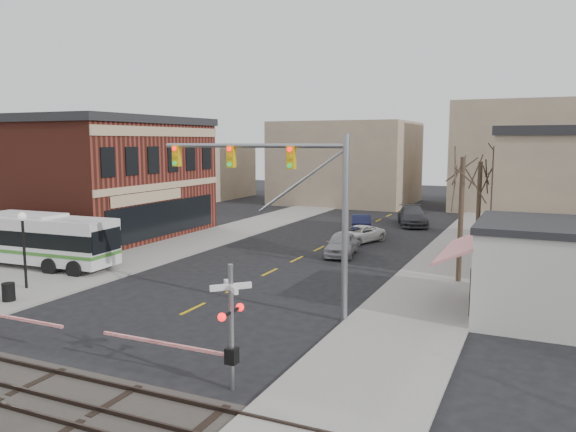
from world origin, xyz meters
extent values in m
plane|color=black|center=(0.00, 0.00, 0.00)|extent=(160.00, 160.00, 0.00)
cube|color=gray|center=(-9.50, 20.00, 0.06)|extent=(5.00, 60.00, 0.12)
cube|color=gray|center=(9.50, 20.00, 0.06)|extent=(5.00, 60.00, 0.12)
cube|color=#332D28|center=(0.00, -8.00, 0.03)|extent=(160.00, 5.00, 0.06)
cube|color=#2D231E|center=(0.00, -7.52, 0.12)|extent=(160.00, 0.08, 0.14)
cube|color=#2D231E|center=(0.00, -6.08, 0.12)|extent=(160.00, 0.08, 0.14)
cube|color=maroon|center=(-27.00, 16.00, 4.50)|extent=(30.00, 15.00, 9.00)
cube|color=#262628|center=(-27.00, 16.00, 9.30)|extent=(30.40, 15.40, 0.60)
cube|color=tan|center=(-11.95, 16.00, 4.30)|extent=(0.10, 15.00, 0.50)
cube|color=tan|center=(-11.95, 16.00, 8.40)|extent=(0.10, 15.00, 0.70)
cube|color=black|center=(-11.95, 16.00, 1.80)|extent=(0.08, 13.00, 2.60)
cube|color=red|center=(11.20, 7.00, 3.00)|extent=(1.68, 6.00, 0.87)
cylinder|color=#382B21|center=(10.50, 12.00, 3.50)|extent=(0.28, 0.28, 6.75)
cylinder|color=#382B21|center=(10.80, 18.00, 3.27)|extent=(0.28, 0.28, 6.30)
cylinder|color=#382B21|center=(11.00, 26.00, 3.72)|extent=(0.28, 0.28, 7.20)
cube|color=silver|center=(-14.34, 5.23, 1.80)|extent=(12.28, 3.24, 2.69)
cube|color=black|center=(-14.34, 5.23, 1.98)|extent=(12.32, 3.28, 0.91)
cube|color=#397B29|center=(-14.34, 5.23, 1.17)|extent=(12.32, 3.28, 0.20)
cylinder|color=black|center=(-14.34, 5.23, 0.51)|extent=(1.14, 2.68, 1.01)
cylinder|color=gray|center=(6.91, 3.27, 4.00)|extent=(0.28, 0.28, 8.00)
cylinder|color=gray|center=(2.40, 3.27, 7.50)|extent=(9.03, 0.20, 0.20)
cube|color=gold|center=(4.41, 3.27, 7.00)|extent=(0.35, 0.30, 1.00)
cube|color=gold|center=(1.41, 3.27, 7.00)|extent=(0.35, 0.30, 1.00)
cube|color=gold|center=(-1.59, 3.27, 7.00)|extent=(0.35, 0.30, 1.00)
cube|color=#FF0C0C|center=(-3.47, -4.75, 1.10)|extent=(5.00, 0.10, 0.10)
cylinder|color=gray|center=(5.92, -4.60, 2.00)|extent=(0.16, 0.16, 4.00)
cube|color=silver|center=(5.92, -4.60, 3.30)|extent=(1.00, 1.00, 0.18)
cube|color=silver|center=(5.92, -4.60, 3.30)|extent=(1.00, 1.00, 0.18)
sphere|color=#FF0C0C|center=(5.92, -5.15, 2.50)|extent=(0.26, 0.26, 0.26)
sphere|color=#FF0C0C|center=(5.92, -4.05, 2.50)|extent=(0.26, 0.26, 0.26)
cube|color=black|center=(5.92, -4.60, 1.10)|extent=(0.35, 0.35, 0.50)
cube|color=#FF0C0C|center=(3.32, -4.60, 1.10)|extent=(5.00, 0.10, 0.10)
cylinder|color=black|center=(-9.75, 1.18, 1.92)|extent=(0.14, 0.14, 3.60)
sphere|color=silver|center=(-9.75, 1.18, 3.87)|extent=(0.44, 0.44, 0.44)
cylinder|color=black|center=(-8.54, -0.86, 0.55)|extent=(0.60, 0.60, 0.87)
imported|color=#A9A9AD|center=(2.21, 16.49, 0.77)|extent=(2.57, 4.79, 1.55)
imported|color=#1C2046|center=(0.38, 26.89, 0.73)|extent=(2.92, 4.72, 1.47)
imported|color=white|center=(1.82, 21.69, 0.64)|extent=(3.63, 5.03, 1.27)
imported|color=#3E3E43|center=(3.71, 32.09, 0.86)|extent=(4.09, 6.39, 1.72)
imported|color=#4D403D|center=(-9.13, 5.08, 0.97)|extent=(0.54, 0.70, 1.69)
imported|color=#313F56|center=(-10.42, 7.38, 1.08)|extent=(1.01, 1.13, 1.92)
camera|label=1|loc=(14.41, -19.03, 7.71)|focal=35.00mm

